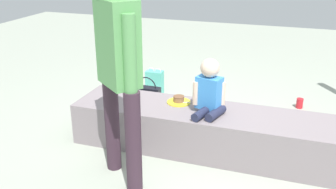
{
  "coord_description": "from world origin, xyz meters",
  "views": [
    {
      "loc": [
        0.65,
        -3.05,
        1.77
      ],
      "look_at": [
        -0.28,
        -0.34,
        0.64
      ],
      "focal_mm": 41.26,
      "sensor_mm": 36.0,
      "label": 1
    }
  ],
  "objects_px": {
    "child_seated": "(209,90)",
    "cake_plate": "(179,101)",
    "party_cup_red": "(300,103)",
    "handbag_black_leather": "(146,97)",
    "adult_standing": "(119,57)",
    "water_bottle_near_gift": "(192,112)",
    "water_bottle_far_side": "(196,98)",
    "gift_bag": "(155,82)"
  },
  "relations": [
    {
      "from": "child_seated",
      "to": "cake_plate",
      "type": "xyz_separation_m",
      "value": [
        -0.31,
        0.14,
        -0.19
      ]
    },
    {
      "from": "party_cup_red",
      "to": "handbag_black_leather",
      "type": "relative_size",
      "value": 0.3
    },
    {
      "from": "cake_plate",
      "to": "party_cup_red",
      "type": "relative_size",
      "value": 1.98
    },
    {
      "from": "child_seated",
      "to": "party_cup_red",
      "type": "distance_m",
      "value": 1.62
    },
    {
      "from": "adult_standing",
      "to": "cake_plate",
      "type": "distance_m",
      "value": 0.99
    },
    {
      "from": "child_seated",
      "to": "water_bottle_near_gift",
      "type": "height_order",
      "value": "child_seated"
    },
    {
      "from": "party_cup_red",
      "to": "handbag_black_leather",
      "type": "height_order",
      "value": "handbag_black_leather"
    },
    {
      "from": "adult_standing",
      "to": "handbag_black_leather",
      "type": "bearing_deg",
      "value": 104.58
    },
    {
      "from": "child_seated",
      "to": "water_bottle_far_side",
      "type": "height_order",
      "value": "child_seated"
    },
    {
      "from": "child_seated",
      "to": "adult_standing",
      "type": "relative_size",
      "value": 0.29
    },
    {
      "from": "adult_standing",
      "to": "cake_plate",
      "type": "height_order",
      "value": "adult_standing"
    },
    {
      "from": "gift_bag",
      "to": "water_bottle_far_side",
      "type": "relative_size",
      "value": 1.64
    },
    {
      "from": "child_seated",
      "to": "cake_plate",
      "type": "distance_m",
      "value": 0.39
    },
    {
      "from": "cake_plate",
      "to": "adult_standing",
      "type": "bearing_deg",
      "value": -106.14
    },
    {
      "from": "cake_plate",
      "to": "handbag_black_leather",
      "type": "height_order",
      "value": "cake_plate"
    },
    {
      "from": "party_cup_red",
      "to": "child_seated",
      "type": "bearing_deg",
      "value": -120.29
    },
    {
      "from": "gift_bag",
      "to": "handbag_black_leather",
      "type": "height_order",
      "value": "handbag_black_leather"
    },
    {
      "from": "party_cup_red",
      "to": "gift_bag",
      "type": "bearing_deg",
      "value": -176.25
    },
    {
      "from": "child_seated",
      "to": "handbag_black_leather",
      "type": "xyz_separation_m",
      "value": [
        -0.89,
        0.75,
        -0.46
      ]
    },
    {
      "from": "cake_plate",
      "to": "handbag_black_leather",
      "type": "xyz_separation_m",
      "value": [
        -0.58,
        0.62,
        -0.27
      ]
    },
    {
      "from": "handbag_black_leather",
      "to": "water_bottle_far_side",
      "type": "bearing_deg",
      "value": 26.91
    },
    {
      "from": "gift_bag",
      "to": "party_cup_red",
      "type": "relative_size",
      "value": 2.99
    },
    {
      "from": "water_bottle_near_gift",
      "to": "adult_standing",
      "type": "bearing_deg",
      "value": -100.42
    },
    {
      "from": "child_seated",
      "to": "handbag_black_leather",
      "type": "height_order",
      "value": "child_seated"
    },
    {
      "from": "party_cup_red",
      "to": "water_bottle_far_side",
      "type": "bearing_deg",
      "value": -165.08
    },
    {
      "from": "cake_plate",
      "to": "water_bottle_near_gift",
      "type": "distance_m",
      "value": 0.56
    },
    {
      "from": "party_cup_red",
      "to": "cake_plate",
      "type": "bearing_deg",
      "value": -132.44
    },
    {
      "from": "adult_standing",
      "to": "cake_plate",
      "type": "relative_size",
      "value": 7.46
    },
    {
      "from": "adult_standing",
      "to": "gift_bag",
      "type": "height_order",
      "value": "adult_standing"
    },
    {
      "from": "cake_plate",
      "to": "party_cup_red",
      "type": "distance_m",
      "value": 1.64
    },
    {
      "from": "child_seated",
      "to": "water_bottle_near_gift",
      "type": "bearing_deg",
      "value": 117.17
    },
    {
      "from": "water_bottle_far_side",
      "to": "party_cup_red",
      "type": "relative_size",
      "value": 1.82
    },
    {
      "from": "adult_standing",
      "to": "gift_bag",
      "type": "bearing_deg",
      "value": 103.19
    },
    {
      "from": "water_bottle_far_side",
      "to": "handbag_black_leather",
      "type": "bearing_deg",
      "value": -153.09
    },
    {
      "from": "gift_bag",
      "to": "cake_plate",
      "type": "bearing_deg",
      "value": -58.81
    },
    {
      "from": "cake_plate",
      "to": "child_seated",
      "type": "bearing_deg",
      "value": -23.5
    },
    {
      "from": "child_seated",
      "to": "adult_standing",
      "type": "xyz_separation_m",
      "value": [
        -0.53,
        -0.62,
        0.41
      ]
    },
    {
      "from": "cake_plate",
      "to": "water_bottle_near_gift",
      "type": "bearing_deg",
      "value": 89.37
    },
    {
      "from": "cake_plate",
      "to": "gift_bag",
      "type": "relative_size",
      "value": 0.66
    },
    {
      "from": "child_seated",
      "to": "gift_bag",
      "type": "bearing_deg",
      "value": 128.51
    },
    {
      "from": "water_bottle_far_side",
      "to": "handbag_black_leather",
      "type": "relative_size",
      "value": 0.55
    },
    {
      "from": "child_seated",
      "to": "cake_plate",
      "type": "bearing_deg",
      "value": 156.5
    }
  ]
}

